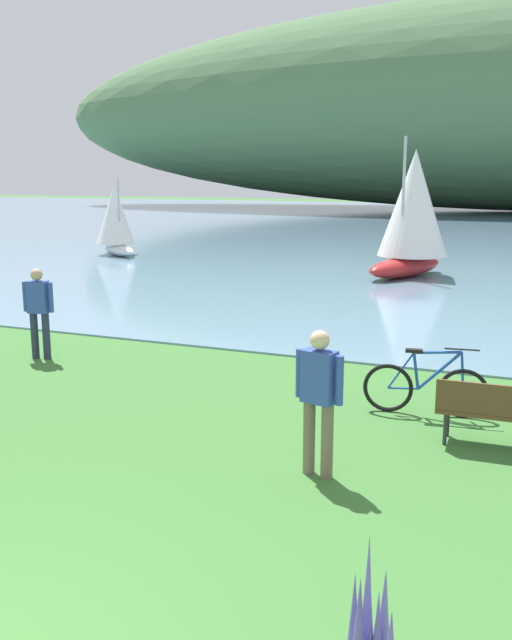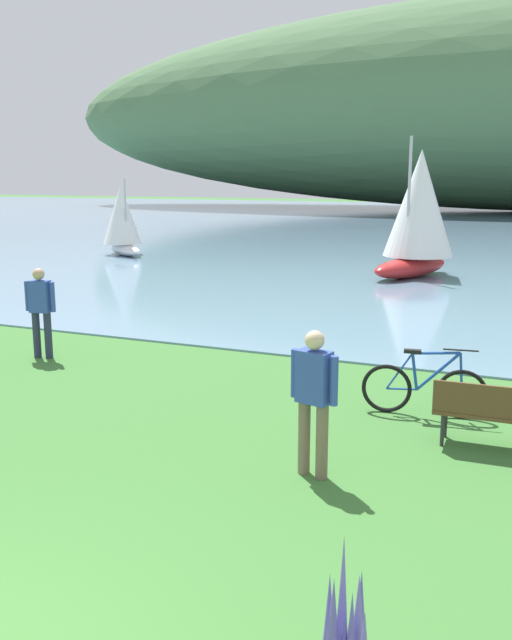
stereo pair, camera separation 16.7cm
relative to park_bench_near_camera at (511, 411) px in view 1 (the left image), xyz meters
name	(u,v)px [view 1 (the left image)]	position (x,y,z in m)	size (l,w,h in m)	color
bay_water	(490,225)	(-3.41, 43.30, -0.50)	(180.00, 80.00, 0.04)	#6B8EA8
park_bench_near_camera	(511,411)	(0.00, 0.00, 0.00)	(1.81, 0.54, 0.88)	brown
bicycle_leaning_near_bench	(425,388)	(-1.19, 0.96, -0.12)	(1.76, 0.31, 1.01)	black
person_at_shoreline	(39,308)	(-8.40, 1.39, 0.46)	(0.60, 0.29, 1.71)	#282D47
person_on_the_grass	(319,394)	(-1.99, -1.63, 0.46)	(0.59, 0.30, 1.71)	#72604C
sailboat_nearest_to_shore	(413,212)	(-3.95, 15.02, 1.69)	(3.03, 4.06, 4.62)	#B22323
sailboat_toward_hillside	(115,219)	(-16.86, 16.61, 1.05)	(2.73, 2.40, 3.26)	white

